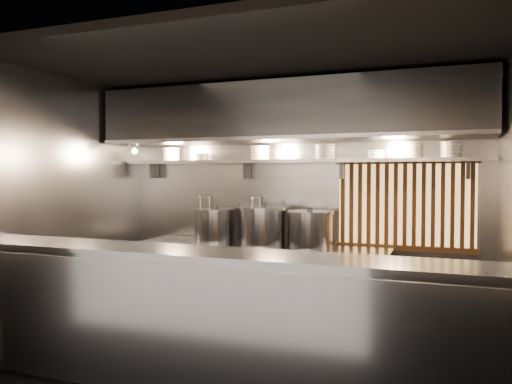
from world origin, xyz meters
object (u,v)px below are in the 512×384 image
Objects in this scene: heat_lamp at (134,147)px; stock_pot_right at (310,229)px; pendant_bulb at (280,154)px; stock_pot_left at (216,225)px; stock_pot_mid at (264,225)px.

stock_pot_right is (2.19, 0.23, -0.96)m from heat_lamp.
pendant_bulb is 1.18m from stock_pot_left.
heat_lamp is at bearing -170.78° from stock_pot_mid.
stock_pot_left is 0.64m from stock_pot_mid.
pendant_bulb is at bearing 163.75° from stock_pot_right.
pendant_bulb is 0.30× the size of stock_pot_left.
stock_pot_left is (-0.82, -0.06, -0.86)m from pendant_bulb.
heat_lamp reaches higher than stock_pot_mid.
stock_pot_right is at bearing -2.79° from stock_pot_left.
stock_pot_right is at bearing 6.09° from heat_lamp.
heat_lamp is at bearing -169.00° from pendant_bulb.
heat_lamp is 1.87× the size of pendant_bulb.
stock_pot_left is at bearing -176.05° from pendant_bulb.
pendant_bulb is at bearing 11.00° from heat_lamp.
stock_pot_mid is 1.20× the size of stock_pot_right.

